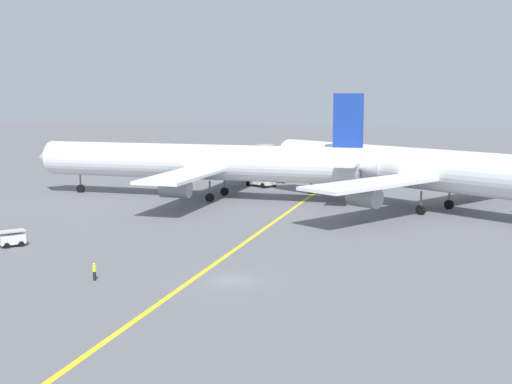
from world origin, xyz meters
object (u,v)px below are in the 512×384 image
at_px(pushback_tug, 260,180).
at_px(ground_crew_ramp_agent_by_cones, 94,271).
at_px(airliner_being_pushed, 418,169).
at_px(airliner_at_gate_left, 199,162).
at_px(gse_baggage_cart_trailing, 12,238).
at_px(jet_bridge, 254,156).

distance_m(pushback_tug, ground_crew_ramp_agent_by_cones, 63.57).
distance_m(airliner_being_pushed, ground_crew_ramp_agent_by_cones, 52.73).
distance_m(airliner_at_gate_left, airliner_being_pushed, 33.45).
height_order(airliner_at_gate_left, ground_crew_ramp_agent_by_cones, airliner_at_gate_left).
xyz_separation_m(airliner_at_gate_left, pushback_tug, (6.37, 15.43, -4.41)).
xyz_separation_m(airliner_being_pushed, pushback_tug, (-26.93, 18.67, -4.52)).
bearing_deg(airliner_being_pushed, airliner_at_gate_left, 174.45).
relative_size(gse_baggage_cart_trailing, jet_bridge, 0.17).
xyz_separation_m(airliner_at_gate_left, gse_baggage_cart_trailing, (-8.65, -37.75, -4.72)).
relative_size(airliner_being_pushed, gse_baggage_cart_trailing, 15.78).
bearing_deg(ground_crew_ramp_agent_by_cones, jet_bridge, 92.81).
xyz_separation_m(airliner_being_pushed, jet_bridge, (-30.96, 31.05, -1.43)).
relative_size(pushback_tug, ground_crew_ramp_agent_by_cones, 5.06).
height_order(airliner_at_gate_left, gse_baggage_cart_trailing, airliner_at_gate_left).
height_order(gse_baggage_cart_trailing, jet_bridge, jet_bridge).
bearing_deg(jet_bridge, ground_crew_ramp_agent_by_cones, -87.19).
height_order(pushback_tug, jet_bridge, jet_bridge).
relative_size(airliner_being_pushed, jet_bridge, 2.63).
bearing_deg(airliner_at_gate_left, jet_bridge, 85.20).
xyz_separation_m(ground_crew_ramp_agent_by_cones, jet_bridge, (-3.73, 75.94, 3.46)).
bearing_deg(ground_crew_ramp_agent_by_cones, pushback_tug, 89.73).
bearing_deg(airliner_being_pushed, gse_baggage_cart_trailing, -140.55).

